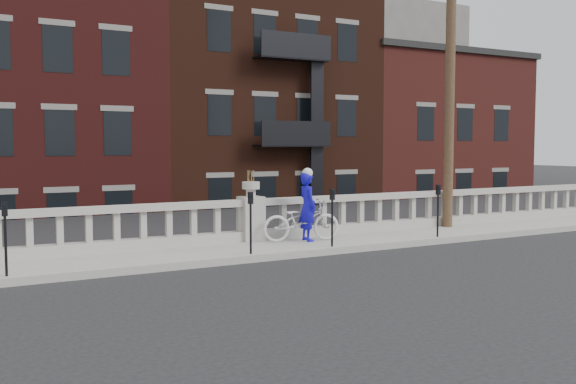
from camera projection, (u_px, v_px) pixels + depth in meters
name	position (u px, v px, depth m)	size (l,w,h in m)	color
ground	(338.00, 274.00, 12.61)	(120.00, 120.00, 0.00)	black
sidewalk	(268.00, 249.00, 15.22)	(32.00, 2.20, 0.15)	gray
balustrade	(251.00, 221.00, 16.00)	(28.00, 0.34, 1.03)	gray
planter_pedestal	(251.00, 213.00, 15.99)	(0.55, 0.55, 1.76)	gray
lower_level	(98.00, 143.00, 32.77)	(80.00, 44.00, 20.80)	#605E59
utility_pole	(450.00, 51.00, 18.37)	(1.60, 0.28, 10.00)	#422D1E
parking_meter_a	(5.00, 230.00, 11.60)	(0.10, 0.09, 1.36)	black
parking_meter_b	(251.00, 216.00, 13.98)	(0.10, 0.09, 1.36)	black
parking_meter_c	(332.00, 211.00, 15.01)	(0.10, 0.09, 1.36)	black
parking_meter_d	(438.00, 204.00, 16.59)	(0.10, 0.09, 1.36)	black
bicycle	(301.00, 220.00, 15.91)	(0.68, 1.95, 1.03)	silver
cyclist	(307.00, 207.00, 15.90)	(0.62, 0.41, 1.71)	#120BB3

